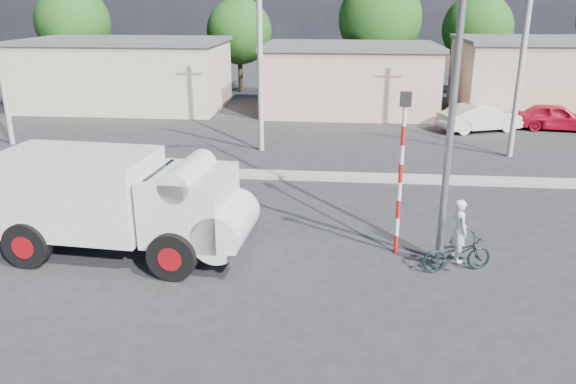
# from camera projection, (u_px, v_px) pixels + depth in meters

# --- Properties ---
(ground_plane) EXTENTS (120.00, 120.00, 0.00)m
(ground_plane) POSITION_uv_depth(u_px,v_px,m) (272.00, 272.00, 14.18)
(ground_plane) COLOR #272729
(ground_plane) RESTS_ON ground
(median) EXTENTS (40.00, 0.80, 0.16)m
(median) POSITION_uv_depth(u_px,v_px,m) (298.00, 176.00, 21.69)
(median) COLOR #99968E
(median) RESTS_ON ground
(truck) EXTENTS (6.84, 3.08, 2.75)m
(truck) POSITION_uv_depth(u_px,v_px,m) (124.00, 201.00, 14.70)
(truck) COLOR black
(truck) RESTS_ON ground
(bicycle) EXTENTS (1.92, 1.08, 0.95)m
(bicycle) POSITION_uv_depth(u_px,v_px,m) (457.00, 253.00, 14.10)
(bicycle) COLOR black
(bicycle) RESTS_ON ground
(cyclist) EXTENTS (0.53, 0.67, 1.62)m
(cyclist) POSITION_uv_depth(u_px,v_px,m) (458.00, 241.00, 14.00)
(cyclist) COLOR silver
(cyclist) RESTS_ON ground
(car_cream) EXTENTS (4.55, 3.00, 1.42)m
(car_cream) POSITION_uv_depth(u_px,v_px,m) (480.00, 118.00, 29.14)
(car_cream) COLOR beige
(car_cream) RESTS_ON ground
(car_red) EXTENTS (4.23, 2.16, 1.38)m
(car_red) POSITION_uv_depth(u_px,v_px,m) (556.00, 117.00, 29.46)
(car_red) COLOR #B90C25
(car_red) RESTS_ON ground
(traffic_pole) EXTENTS (0.28, 0.18, 4.36)m
(traffic_pole) POSITION_uv_depth(u_px,v_px,m) (402.00, 161.00, 14.45)
(traffic_pole) COLOR red
(traffic_pole) RESTS_ON ground
(streetlight) EXTENTS (2.34, 0.22, 9.00)m
(streetlight) POSITION_uv_depth(u_px,v_px,m) (449.00, 69.00, 13.32)
(streetlight) COLOR slate
(streetlight) RESTS_ON ground
(building_row) EXTENTS (37.80, 7.30, 4.44)m
(building_row) POSITION_uv_depth(u_px,v_px,m) (335.00, 76.00, 34.09)
(building_row) COLOR beige
(building_row) RESTS_ON ground
(tree_row) EXTENTS (43.62, 7.43, 8.42)m
(tree_row) POSITION_uv_depth(u_px,v_px,m) (376.00, 23.00, 38.99)
(tree_row) COLOR #38281E
(tree_row) RESTS_ON ground
(utility_poles) EXTENTS (35.40, 0.24, 8.00)m
(utility_poles) POSITION_uv_depth(u_px,v_px,m) (382.00, 61.00, 23.85)
(utility_poles) COLOR #99968E
(utility_poles) RESTS_ON ground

